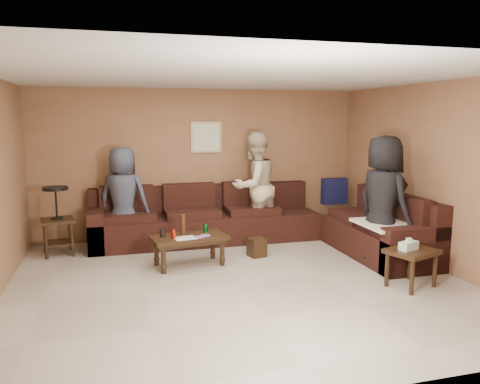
# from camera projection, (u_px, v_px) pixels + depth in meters

# --- Properties ---
(room) EXTENTS (5.60, 5.50, 2.50)m
(room) POSITION_uv_depth(u_px,v_px,m) (239.00, 148.00, 5.53)
(room) COLOR #ABA291
(room) RESTS_ON ground
(sectional_sofa) EXTENTS (4.65, 2.90, 0.97)m
(sectional_sofa) POSITION_uv_depth(u_px,v_px,m) (263.00, 226.00, 7.39)
(sectional_sofa) COLOR black
(sectional_sofa) RESTS_ON ground
(coffee_table) EXTENTS (1.08, 0.66, 0.70)m
(coffee_table) POSITION_uv_depth(u_px,v_px,m) (189.00, 240.00, 6.41)
(coffee_table) COLOR black
(coffee_table) RESTS_ON ground
(end_table_left) EXTENTS (0.52, 0.52, 1.02)m
(end_table_left) POSITION_uv_depth(u_px,v_px,m) (57.00, 220.00, 6.91)
(end_table_left) COLOR black
(end_table_left) RESTS_ON ground
(side_table_right) EXTENTS (0.68, 0.62, 0.61)m
(side_table_right) POSITION_uv_depth(u_px,v_px,m) (411.00, 255.00, 5.59)
(side_table_right) COLOR black
(side_table_right) RESTS_ON ground
(waste_bin) EXTENTS (0.27, 0.27, 0.27)m
(waste_bin) POSITION_uv_depth(u_px,v_px,m) (257.00, 247.00, 6.88)
(waste_bin) COLOR black
(waste_bin) RESTS_ON ground
(wall_art) EXTENTS (0.52, 0.04, 0.52)m
(wall_art) POSITION_uv_depth(u_px,v_px,m) (206.00, 137.00, 7.91)
(wall_art) COLOR tan
(wall_art) RESTS_ON ground
(person_left) EXTENTS (0.92, 0.77, 1.59)m
(person_left) POSITION_uv_depth(u_px,v_px,m) (124.00, 198.00, 7.22)
(person_left) COLOR #333846
(person_left) RESTS_ON ground
(person_middle) EXTENTS (1.08, 0.99, 1.80)m
(person_middle) POSITION_uv_depth(u_px,v_px,m) (254.00, 186.00, 7.75)
(person_middle) COLOR #C7B593
(person_middle) RESTS_ON ground
(person_right) EXTENTS (0.75, 0.98, 1.79)m
(person_right) POSITION_uv_depth(u_px,v_px,m) (383.00, 201.00, 6.43)
(person_right) COLOR black
(person_right) RESTS_ON ground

